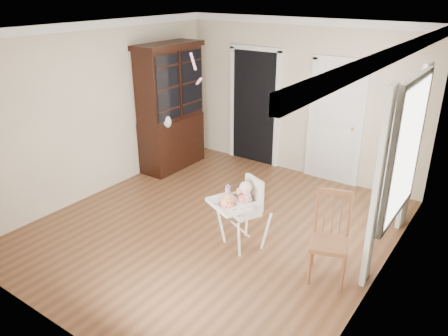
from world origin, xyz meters
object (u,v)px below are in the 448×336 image
Objects in this scene: cake at (227,200)px; dining_chair at (330,240)px; high_chair at (243,205)px; sippy_cup at (228,190)px; china_cabinet at (171,108)px.

dining_chair reaches higher than cake.
cake is at bearing -92.32° from high_chair.
sippy_cup reaches higher than cake.
cake is 1.31m from dining_chair.
china_cabinet reaches higher than sippy_cup.
cake is at bearing 171.76° from dining_chair.
sippy_cup is at bearing 162.76° from dining_chair.
high_chair is 0.91× the size of dining_chair.
cake is 3.06m from china_cabinet.
dining_chair is (1.16, 0.02, -0.10)m from high_chair.
high_chair is 4.27× the size of cake.
high_chair is 0.42× the size of china_cabinet.
high_chair is 0.28m from sippy_cup.
high_chair is 0.26m from cake.
sippy_cup is at bearing 123.47° from cake.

